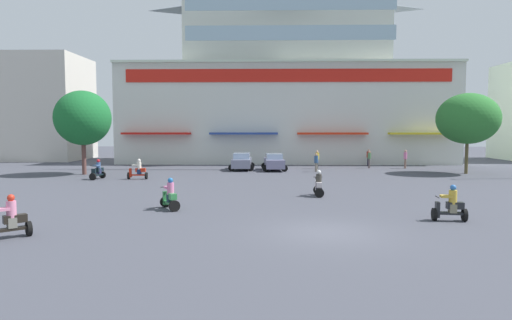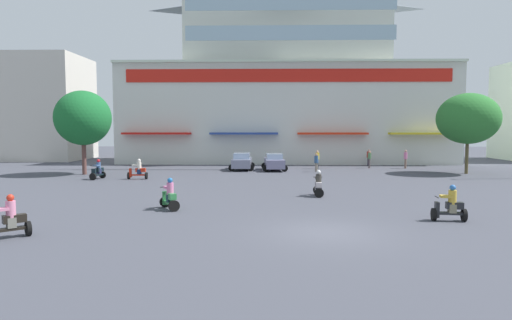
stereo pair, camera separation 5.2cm
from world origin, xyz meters
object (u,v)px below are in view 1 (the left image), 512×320
at_px(scooter_rider_0, 138,171).
at_px(scooter_rider_1, 9,221).
at_px(scooter_rider_5, 319,185).
at_px(pedestrian_2, 405,158).
at_px(plaza_tree_1, 468,119).
at_px(scooter_rider_6, 170,197).
at_px(parked_car_1, 274,162).
at_px(pedestrian_1, 317,158).
at_px(scooter_rider_7, 98,171).
at_px(parked_car_0, 242,161).
at_px(pedestrian_0, 369,156).
at_px(pedestrian_3, 316,161).
at_px(scooter_rider_8, 450,206).
at_px(plaza_tree_0, 83,118).
at_px(pedestrian_4, 369,158).

height_order(scooter_rider_0, scooter_rider_1, scooter_rider_1).
xyz_separation_m(scooter_rider_0, scooter_rider_5, (12.56, -8.03, -0.01)).
bearing_deg(pedestrian_2, scooter_rider_5, -120.59).
relative_size(plaza_tree_1, pedestrian_2, 3.81).
bearing_deg(scooter_rider_6, scooter_rider_1, -128.04).
distance_m(parked_car_1, scooter_rider_1, 26.94).
xyz_separation_m(pedestrian_1, pedestrian_2, (8.41, 0.48, 0.05)).
bearing_deg(scooter_rider_7, scooter_rider_1, -78.27).
bearing_deg(parked_car_0, pedestrian_2, 6.19).
bearing_deg(pedestrian_0, pedestrian_2, -43.74).
distance_m(parked_car_1, scooter_rider_6, 20.25).
bearing_deg(scooter_rider_5, pedestrian_3, 84.06).
bearing_deg(scooter_rider_7, scooter_rider_8, -35.87).
height_order(plaza_tree_1, scooter_rider_1, plaza_tree_1).
xyz_separation_m(scooter_rider_5, pedestrian_2, (10.28, 17.39, 0.42)).
distance_m(pedestrian_0, pedestrian_1, 6.42).
height_order(scooter_rider_8, pedestrian_0, pedestrian_0).
bearing_deg(pedestrian_1, scooter_rider_5, -96.32).
xyz_separation_m(plaza_tree_0, scooter_rider_6, (10.49, -15.58, -4.03)).
height_order(scooter_rider_0, pedestrian_3, pedestrian_3).
bearing_deg(plaza_tree_0, parked_car_0, 19.06).
distance_m(scooter_rider_7, pedestrian_4, 24.55).
bearing_deg(scooter_rider_5, scooter_rider_1, -140.15).
relative_size(parked_car_0, scooter_rider_7, 2.76).
bearing_deg(plaza_tree_1, parked_car_0, 170.74).
xyz_separation_m(scooter_rider_5, pedestrian_1, (1.87, 16.91, 0.37)).
distance_m(scooter_rider_8, pedestrian_2, 24.67).
distance_m(plaza_tree_1, pedestrian_4, 9.35).
height_order(parked_car_1, scooter_rider_5, parked_car_1).
distance_m(scooter_rider_0, pedestrian_4, 21.80).
distance_m(pedestrian_1, pedestrian_4, 5.15).
distance_m(scooter_rider_0, pedestrian_0, 23.36).
bearing_deg(pedestrian_3, scooter_rider_7, -160.61).
relative_size(scooter_rider_5, pedestrian_2, 0.84).
relative_size(parked_car_0, pedestrian_1, 2.43).
distance_m(scooter_rider_6, pedestrian_3, 20.32).
height_order(parked_car_0, pedestrian_4, pedestrian_4).
xyz_separation_m(scooter_rider_6, pedestrian_0, (14.90, 24.41, 0.36)).
distance_m(scooter_rider_0, scooter_rider_5, 14.91).
bearing_deg(plaza_tree_0, scooter_rider_0, -31.13).
relative_size(scooter_rider_1, scooter_rider_5, 1.04).
xyz_separation_m(scooter_rider_5, scooter_rider_7, (-15.57, 7.97, 0.01)).
bearing_deg(parked_car_0, pedestrian_1, 9.63).
bearing_deg(pedestrian_4, scooter_rider_1, -124.25).
xyz_separation_m(plaza_tree_1, parked_car_1, (-16.08, 2.65, -3.85)).
bearing_deg(pedestrian_1, plaza_tree_1, -19.71).
relative_size(pedestrian_0, pedestrian_4, 1.03).
xyz_separation_m(parked_car_0, parked_car_1, (2.95, -0.45, -0.01)).
bearing_deg(scooter_rider_6, plaza_tree_0, 123.96).
xyz_separation_m(pedestrian_2, pedestrian_4, (-3.32, 0.35, -0.07)).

